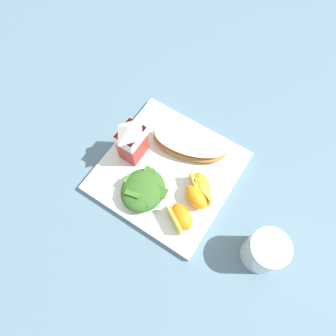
# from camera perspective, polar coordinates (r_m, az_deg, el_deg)

# --- Properties ---
(ground) EXTENTS (3.00, 3.00, 0.00)m
(ground) POSITION_cam_1_polar(r_m,az_deg,el_deg) (0.70, -0.00, -0.87)
(ground) COLOR slate
(white_plate) EXTENTS (0.28, 0.28, 0.02)m
(white_plate) POSITION_cam_1_polar(r_m,az_deg,el_deg) (0.69, -0.00, -0.61)
(white_plate) COLOR silver
(white_plate) RESTS_ON ground
(cheesy_pizza_bread) EXTENTS (0.12, 0.18, 0.04)m
(cheesy_pizza_bread) POSITION_cam_1_polar(r_m,az_deg,el_deg) (0.69, 3.99, 4.60)
(cheesy_pizza_bread) COLOR #A87038
(cheesy_pizza_bread) RESTS_ON white_plate
(green_salad_pile) EXTENTS (0.10, 0.09, 0.04)m
(green_salad_pile) POSITION_cam_1_polar(r_m,az_deg,el_deg) (0.65, -4.61, -4.06)
(green_salad_pile) COLOR #336023
(green_salad_pile) RESTS_ON white_plate
(milk_carton) EXTENTS (0.06, 0.04, 0.11)m
(milk_carton) POSITION_cam_1_polar(r_m,az_deg,el_deg) (0.65, -6.73, 5.23)
(milk_carton) COLOR #B7332D
(milk_carton) RESTS_ON white_plate
(orange_wedge_front) EXTENTS (0.06, 0.07, 0.04)m
(orange_wedge_front) POSITION_cam_1_polar(r_m,az_deg,el_deg) (0.63, 2.38, -9.04)
(orange_wedge_front) COLOR orange
(orange_wedge_front) RESTS_ON white_plate
(orange_wedge_middle) EXTENTS (0.06, 0.07, 0.04)m
(orange_wedge_middle) POSITION_cam_1_polar(r_m,az_deg,el_deg) (0.64, 5.35, -5.21)
(orange_wedge_middle) COLOR orange
(orange_wedge_middle) RESTS_ON white_plate
(orange_wedge_rear) EXTENTS (0.07, 0.07, 0.04)m
(orange_wedge_rear) POSITION_cam_1_polar(r_m,az_deg,el_deg) (0.65, 6.10, -3.08)
(orange_wedge_rear) COLOR orange
(orange_wedge_rear) RESTS_ON white_plate
(drinking_clear_cup) EXTENTS (0.08, 0.08, 0.09)m
(drinking_clear_cup) POSITION_cam_1_polar(r_m,az_deg,el_deg) (0.63, 17.41, -14.45)
(drinking_clear_cup) COLOR silver
(drinking_clear_cup) RESTS_ON ground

